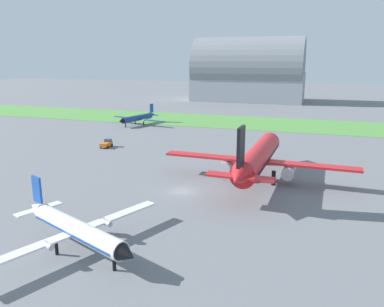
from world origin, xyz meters
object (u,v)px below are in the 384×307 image
(airplane_midfield_jet, at_px, (258,157))
(pushback_tug_near_gate, at_px, (107,144))
(airplane_taxiing_turboprop, at_px, (138,118))
(airplane_foreground_turboprop, at_px, (75,229))

(airplane_midfield_jet, relative_size, pushback_tug_near_gate, 9.21)
(airplane_midfield_jet, bearing_deg, airplane_taxiing_turboprop, 46.44)
(airplane_midfield_jet, relative_size, airplane_taxiing_turboprop, 1.68)
(airplane_foreground_turboprop, height_order, airplane_midfield_jet, airplane_midfield_jet)
(airplane_midfield_jet, distance_m, airplane_taxiing_turboprop, 66.92)
(airplane_foreground_turboprop, distance_m, pushback_tug_near_gate, 52.52)
(airplane_midfield_jet, distance_m, pushback_tug_near_gate, 42.47)
(airplane_foreground_turboprop, xyz_separation_m, airplane_taxiing_turboprop, (-31.22, 79.29, -0.30))
(airplane_foreground_turboprop, relative_size, airplane_taxiing_turboprop, 1.09)
(airplane_foreground_turboprop, height_order, pushback_tug_near_gate, airplane_foreground_turboprop)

